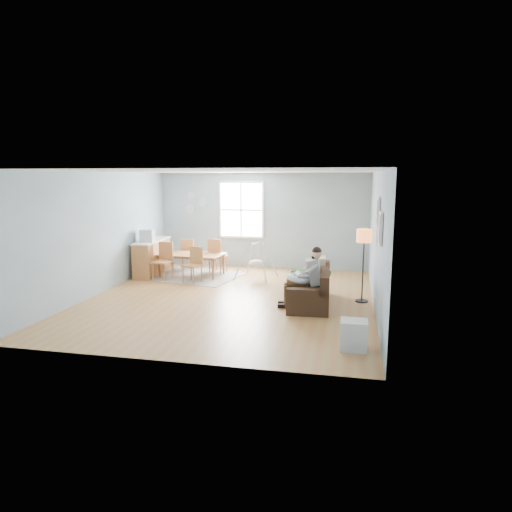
% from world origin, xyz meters
% --- Properties ---
extents(room, '(8.40, 9.40, 3.90)m').
position_xyz_m(room, '(0.00, 0.00, 2.42)').
color(room, '#AB703C').
extents(window, '(1.32, 0.08, 1.62)m').
position_xyz_m(window, '(-0.60, 3.46, 1.65)').
color(window, white).
rests_on(window, room).
extents(pictures, '(0.05, 1.34, 0.74)m').
position_xyz_m(pictures, '(2.97, -1.05, 1.85)').
color(pictures, white).
rests_on(pictures, room).
extents(wall_plates, '(0.67, 0.02, 0.66)m').
position_xyz_m(wall_plates, '(-2.00, 3.47, 1.83)').
color(wall_plates, '#8DA0AA').
rests_on(wall_plates, room).
extents(sofa, '(0.88, 1.90, 0.75)m').
position_xyz_m(sofa, '(1.76, -0.08, 0.27)').
color(sofa, black).
rests_on(sofa, room).
extents(green_throw, '(0.87, 0.75, 0.04)m').
position_xyz_m(green_throw, '(1.66, 0.54, 0.48)').
color(green_throw, '#145724').
rests_on(green_throw, sofa).
extents(beige_pillow, '(0.14, 0.44, 0.43)m').
position_xyz_m(beige_pillow, '(1.93, 0.42, 0.68)').
color(beige_pillow, tan).
rests_on(beige_pillow, sofa).
extents(father, '(0.90, 0.46, 1.23)m').
position_xyz_m(father, '(1.65, -0.35, 0.65)').
color(father, '#9A9A9D').
rests_on(father, sofa).
extents(nursing_pillow, '(0.53, 0.52, 0.20)m').
position_xyz_m(nursing_pillow, '(1.51, -0.36, 0.59)').
color(nursing_pillow, silver).
rests_on(nursing_pillow, father).
extents(infant, '(0.21, 0.33, 0.12)m').
position_xyz_m(infant, '(1.50, -0.33, 0.66)').
color(infant, silver).
rests_on(infant, nursing_pillow).
extents(toddler, '(0.49, 0.25, 0.78)m').
position_xyz_m(toddler, '(1.68, 0.09, 0.64)').
color(toddler, silver).
rests_on(toddler, sofa).
extents(floor_lamp, '(0.31, 0.31, 1.53)m').
position_xyz_m(floor_lamp, '(2.76, 0.29, 1.27)').
color(floor_lamp, black).
rests_on(floor_lamp, room).
extents(storage_cube, '(0.41, 0.36, 0.45)m').
position_xyz_m(storage_cube, '(2.58, -2.48, 0.23)').
color(storage_cube, silver).
rests_on(storage_cube, room).
extents(rug, '(2.75, 2.30, 0.01)m').
position_xyz_m(rug, '(-1.60, 1.96, 0.01)').
color(rug, gray).
rests_on(rug, room).
extents(dining_table, '(1.74, 1.06, 0.59)m').
position_xyz_m(dining_table, '(-1.60, 1.96, 0.29)').
color(dining_table, '#956230').
rests_on(dining_table, rug).
extents(chair_sw, '(0.49, 0.49, 0.95)m').
position_xyz_m(chair_sw, '(-2.15, 1.47, 0.54)').
color(chair_sw, '#A36438').
rests_on(chair_sw, rug).
extents(chair_se, '(0.50, 0.50, 0.88)m').
position_xyz_m(chair_se, '(-1.28, 1.28, 0.50)').
color(chair_se, '#A36438').
rests_on(chair_se, rug).
extents(chair_nw, '(0.44, 0.44, 0.89)m').
position_xyz_m(chair_nw, '(-1.90, 2.64, 0.50)').
color(chair_nw, '#A36438').
rests_on(chair_nw, rug).
extents(chair_ne, '(0.51, 0.51, 0.94)m').
position_xyz_m(chair_ne, '(-1.05, 2.46, 0.54)').
color(chair_ne, '#A36438').
rests_on(chair_ne, rug).
extents(counter, '(0.57, 1.68, 0.93)m').
position_xyz_m(counter, '(-2.70, 1.95, 0.47)').
color(counter, '#956230').
rests_on(counter, room).
extents(monitor, '(0.38, 0.36, 0.32)m').
position_xyz_m(monitor, '(-2.67, 1.64, 1.09)').
color(monitor, '#B7B7BC').
rests_on(monitor, counter).
extents(baby_swing, '(1.03, 1.05, 0.92)m').
position_xyz_m(baby_swing, '(0.15, 1.92, 0.41)').
color(baby_swing, '#B7B7BC').
rests_on(baby_swing, room).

